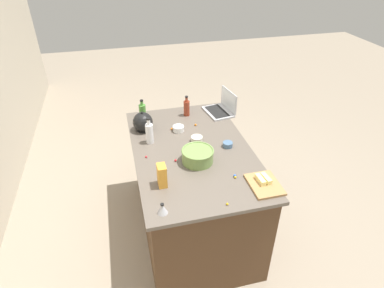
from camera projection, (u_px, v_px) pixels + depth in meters
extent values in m
plane|color=gray|center=(192.00, 225.00, 3.19)|extent=(12.00, 12.00, 0.00)
cube|color=#4C331E|center=(192.00, 191.00, 2.95)|extent=(1.48, 0.90, 0.87)
cube|color=#60564C|center=(192.00, 151.00, 2.71)|extent=(1.54, 0.96, 0.03)
cube|color=#B7B7BC|center=(218.00, 112.00, 3.23)|extent=(0.34, 0.26, 0.02)
cube|color=black|center=(217.00, 111.00, 3.22)|extent=(0.29, 0.19, 0.00)
cube|color=#B7B7BC|center=(229.00, 100.00, 3.21)|extent=(0.30, 0.06, 0.20)
cube|color=silver|center=(228.00, 100.00, 3.20)|extent=(0.27, 0.04, 0.18)
cylinder|color=#72934C|center=(198.00, 156.00, 2.52)|extent=(0.24, 0.24, 0.10)
cylinder|color=black|center=(198.00, 156.00, 2.52)|extent=(0.20, 0.20, 0.09)
torus|color=#72934C|center=(198.00, 151.00, 2.50)|extent=(0.25, 0.25, 0.01)
cylinder|color=maroon|center=(187.00, 108.00, 3.15)|extent=(0.06, 0.06, 0.15)
cylinder|color=maroon|center=(187.00, 99.00, 3.10)|extent=(0.02, 0.02, 0.04)
cylinder|color=black|center=(187.00, 97.00, 3.09)|extent=(0.03, 0.03, 0.01)
cylinder|color=white|center=(150.00, 134.00, 2.74)|extent=(0.06, 0.06, 0.17)
cylinder|color=white|center=(149.00, 122.00, 2.67)|extent=(0.03, 0.03, 0.05)
cylinder|color=black|center=(148.00, 119.00, 2.66)|extent=(0.03, 0.03, 0.01)
cylinder|color=#4C8C38|center=(143.00, 112.00, 3.09)|extent=(0.07, 0.07, 0.15)
cylinder|color=#4C8C38|center=(142.00, 103.00, 3.04)|extent=(0.03, 0.03, 0.04)
cylinder|color=black|center=(141.00, 101.00, 3.03)|extent=(0.03, 0.03, 0.01)
cylinder|color=black|center=(143.00, 129.00, 2.95)|extent=(0.13, 0.13, 0.01)
sphere|color=black|center=(143.00, 122.00, 2.91)|extent=(0.18, 0.18, 0.18)
cone|color=black|center=(142.00, 116.00, 2.97)|extent=(0.08, 0.03, 0.07)
sphere|color=black|center=(142.00, 113.00, 2.86)|extent=(0.02, 0.02, 0.02)
cube|color=#AD7F4C|center=(265.00, 185.00, 2.31)|extent=(0.27, 0.21, 0.02)
cube|color=#F4E58C|center=(266.00, 178.00, 2.32)|extent=(0.11, 0.05, 0.04)
cube|color=#F4E58C|center=(260.00, 180.00, 2.31)|extent=(0.11, 0.04, 0.04)
cylinder|color=white|center=(178.00, 129.00, 2.93)|extent=(0.10, 0.10, 0.05)
cylinder|color=beige|center=(197.00, 139.00, 2.78)|extent=(0.10, 0.10, 0.05)
cylinder|color=slate|center=(228.00, 144.00, 2.72)|extent=(0.08, 0.08, 0.04)
cone|color=#B2B2B7|center=(162.00, 209.00, 2.07)|extent=(0.07, 0.07, 0.07)
cylinder|color=black|center=(162.00, 204.00, 2.05)|extent=(0.02, 0.02, 0.01)
cube|color=gold|center=(162.00, 176.00, 2.27)|extent=(0.09, 0.06, 0.17)
sphere|color=red|center=(146.00, 157.00, 2.59)|extent=(0.02, 0.02, 0.02)
sphere|color=orange|center=(172.00, 129.00, 2.95)|extent=(0.02, 0.02, 0.02)
sphere|color=blue|center=(235.00, 176.00, 2.39)|extent=(0.02, 0.02, 0.02)
sphere|color=green|center=(144.00, 125.00, 3.01)|extent=(0.02, 0.02, 0.02)
sphere|color=red|center=(176.00, 160.00, 2.55)|extent=(0.02, 0.02, 0.02)
sphere|color=yellow|center=(227.00, 204.00, 2.14)|extent=(0.02, 0.02, 0.02)
sphere|color=yellow|center=(235.00, 177.00, 2.38)|extent=(0.02, 0.02, 0.02)
sphere|color=orange|center=(196.00, 125.00, 3.01)|extent=(0.02, 0.02, 0.02)
sphere|color=red|center=(226.00, 145.00, 2.73)|extent=(0.02, 0.02, 0.02)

